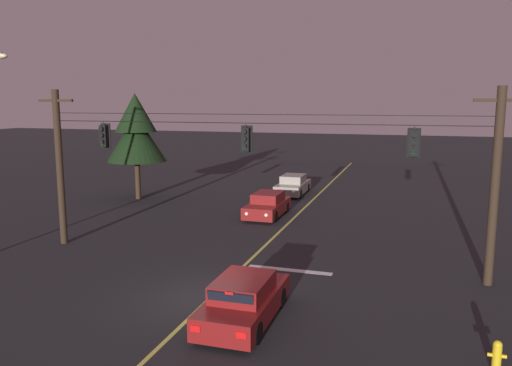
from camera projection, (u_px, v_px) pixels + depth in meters
The scene contains 12 objects.
ground_plane at pixel (208, 300), 17.01m from camera, with size 180.00×180.00×0.00m, color black.
lane_centre_stripe at pixel (284, 227), 26.82m from camera, with size 0.14×60.00×0.01m, color #D1C64C.
stop_bar_paint at pixel (290, 270), 20.04m from camera, with size 3.40×0.36×0.01m, color silver.
signal_span_assembly at pixel (249, 173), 20.57m from camera, with size 20.18×0.32×7.16m.
traffic_light_leftmost at pixel (104, 136), 22.32m from camera, with size 0.48×0.41×1.22m.
traffic_light_left_inner at pixel (246, 139), 20.37m from camera, with size 0.48×0.41×1.22m.
traffic_light_centre at pixel (414, 143), 18.46m from camera, with size 0.48×0.41×1.22m.
car_waiting_near_lane at pixel (244, 300), 15.31m from camera, with size 1.80×4.33×1.39m.
car_oncoming_lead at pixel (268, 205), 29.38m from camera, with size 1.80×4.42×1.39m.
car_oncoming_trailing at pixel (293, 185), 36.36m from camera, with size 1.80×4.42×1.39m.
tree_verge_near at pixel (136, 131), 34.03m from camera, with size 3.99×3.99×7.18m.
fire_hydrant at pixel (497, 356), 12.39m from camera, with size 0.44×0.22×0.84m.
Camera 1 is at (6.36, -14.95, 6.61)m, focal length 35.45 mm.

